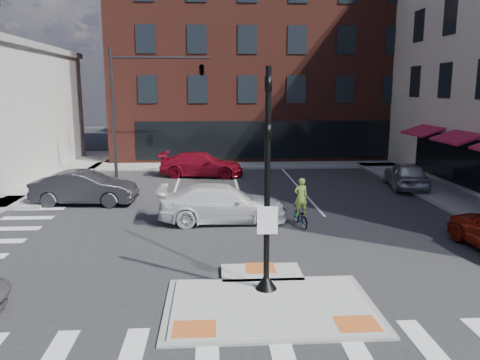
{
  "coord_description": "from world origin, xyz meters",
  "views": [
    {
      "loc": [
        -1.46,
        -11.61,
        5.52
      ],
      "look_at": [
        -0.35,
        6.44,
        2.0
      ],
      "focal_mm": 35.0,
      "sensor_mm": 36.0,
      "label": 1
    }
  ],
  "objects": [
    {
      "name": "sidewalk_n",
      "position": [
        3.0,
        22.0,
        0.07
      ],
      "size": [
        26.0,
        3.0,
        0.15
      ],
      "primitive_type": "cube",
      "color": "gray",
      "rests_on": "ground"
    },
    {
      "name": "white_pickup",
      "position": [
        -1.0,
        7.54,
        0.78
      ],
      "size": [
        5.46,
        2.33,
        1.57
      ],
      "primitive_type": "imported",
      "rotation": [
        0.0,
        0.0,
        1.6
      ],
      "color": "white",
      "rests_on": "ground"
    },
    {
      "name": "bg_car_silver",
      "position": [
        9.5,
        13.7,
        0.77
      ],
      "size": [
        2.53,
        4.75,
        1.54
      ],
      "primitive_type": "imported",
      "rotation": [
        0.0,
        0.0,
        2.98
      ],
      "color": "#B3B7BB",
      "rests_on": "ground"
    },
    {
      "name": "bg_car_red",
      "position": [
        -2.11,
        18.08,
        0.77
      ],
      "size": [
        5.61,
        2.98,
        1.55
      ],
      "primitive_type": "imported",
      "rotation": [
        0.0,
        0.0,
        1.41
      ],
      "color": "maroon",
      "rests_on": "ground"
    },
    {
      "name": "sidewalk_e",
      "position": [
        10.8,
        10.0,
        0.07
      ],
      "size": [
        3.0,
        24.0,
        0.15
      ],
      "primitive_type": "cube",
      "color": "gray",
      "rests_on": "ground"
    },
    {
      "name": "ground",
      "position": [
        0.0,
        0.0,
        0.0
      ],
      "size": [
        120.0,
        120.0,
        0.0
      ],
      "primitive_type": "plane",
      "color": "#28282B",
      "rests_on": "ground"
    },
    {
      "name": "cyclist",
      "position": [
        2.15,
        6.7,
        0.68
      ],
      "size": [
        0.76,
        1.61,
        2.01
      ],
      "rotation": [
        0.0,
        0.0,
        3.29
      ],
      "color": "#3F3F44",
      "rests_on": "ground"
    },
    {
      "name": "building_far_left",
      "position": [
        -4.0,
        52.0,
        5.0
      ],
      "size": [
        10.0,
        12.0,
        10.0
      ],
      "primitive_type": "cube",
      "color": "slate",
      "rests_on": "ground"
    },
    {
      "name": "mast_arm_signal",
      "position": [
        -3.47,
        18.0,
        6.21
      ],
      "size": [
        6.1,
        2.24,
        8.0
      ],
      "color": "black",
      "rests_on": "ground"
    },
    {
      "name": "building_n",
      "position": [
        3.0,
        31.99,
        7.8
      ],
      "size": [
        24.4,
        18.4,
        15.5
      ],
      "color": "#522119",
      "rests_on": "ground"
    },
    {
      "name": "building_far_right",
      "position": [
        9.0,
        54.0,
        6.0
      ],
      "size": [
        12.0,
        12.0,
        12.0
      ],
      "primitive_type": "cube",
      "color": "brown",
      "rests_on": "ground"
    },
    {
      "name": "signal_pole",
      "position": [
        0.0,
        0.4,
        2.36
      ],
      "size": [
        0.6,
        0.6,
        5.98
      ],
      "color": "black",
      "rests_on": "refuge_island"
    },
    {
      "name": "refuge_island",
      "position": [
        0.0,
        -0.26,
        0.05
      ],
      "size": [
        5.4,
        4.65,
        0.13
      ],
      "color": "gray",
      "rests_on": "ground"
    },
    {
      "name": "bg_car_dark",
      "position": [
        -7.63,
        11.0,
        0.81
      ],
      "size": [
        5.05,
        2.11,
        1.62
      ],
      "primitive_type": "imported",
      "rotation": [
        0.0,
        0.0,
        1.49
      ],
      "color": "#2A292F",
      "rests_on": "ground"
    }
  ]
}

